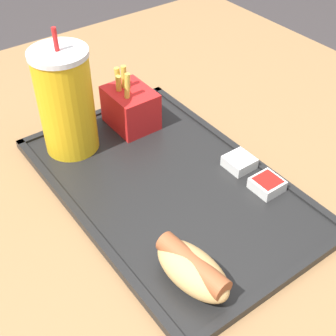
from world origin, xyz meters
The scene contains 7 objects.
dining_table centered at (0.00, 0.00, 0.36)m, with size 1.20×1.19×0.73m.
food_tray centered at (0.01, -0.02, 0.73)m, with size 0.46×0.29×0.01m.
soda_cup centered at (0.17, 0.06, 0.82)m, with size 0.09×0.09×0.21m.
hot_dog_far centered at (-0.16, 0.07, 0.76)m, with size 0.12×0.07×0.05m.
fries_carton centered at (0.17, -0.06, 0.77)m, with size 0.09×0.07×0.11m.
sauce_cup_mayo centered at (-0.03, -0.13, 0.75)m, with size 0.04×0.04×0.02m.
sauce_cup_ketchup centered at (-0.09, -0.13, 0.75)m, with size 0.04×0.04×0.02m.
Camera 1 is at (-0.42, 0.29, 1.22)m, focal length 50.00 mm.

